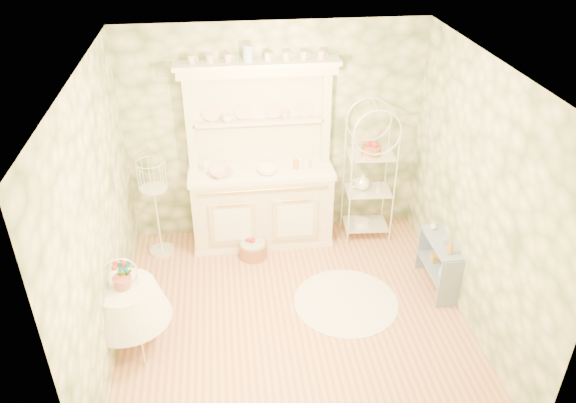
{
  "coord_description": "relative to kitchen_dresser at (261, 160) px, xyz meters",
  "views": [
    {
      "loc": [
        -0.62,
        -4.47,
        4.12
      ],
      "look_at": [
        0.0,
        0.5,
        1.15
      ],
      "focal_mm": 35.0,
      "sensor_mm": 36.0,
      "label": 1
    }
  ],
  "objects": [
    {
      "name": "floor",
      "position": [
        0.2,
        -1.52,
        -1.15
      ],
      "size": [
        3.6,
        3.6,
        0.0
      ],
      "primitive_type": "plane",
      "color": "tan",
      "rests_on": "ground"
    },
    {
      "name": "round_table",
      "position": [
        -1.45,
        -1.68,
        -0.75
      ],
      "size": [
        0.78,
        0.78,
        0.79
      ],
      "primitive_type": "cylinder",
      "rotation": [
        0.0,
        0.0,
        -0.09
      ],
      "color": "white",
      "rests_on": "floor"
    },
    {
      "name": "wall_back",
      "position": [
        0.2,
        0.28,
        0.21
      ],
      "size": [
        3.6,
        3.6,
        0.0
      ],
      "primitive_type": "plane",
      "color": "beige",
      "rests_on": "floor"
    },
    {
      "name": "bottle_glass",
      "position": [
        1.87,
        -0.94,
        -0.5
      ],
      "size": [
        0.09,
        0.09,
        0.09
      ],
      "primitive_type": "imported",
      "rotation": [
        0.0,
        0.0,
        0.38
      ],
      "color": "silver",
      "rests_on": "side_shelf"
    },
    {
      "name": "cafe_chair",
      "position": [
        -1.48,
        -1.82,
        -0.68
      ],
      "size": [
        0.51,
        0.51,
        0.94
      ],
      "primitive_type": "cube",
      "rotation": [
        0.0,
        0.0,
        0.23
      ],
      "color": "white",
      "rests_on": "floor"
    },
    {
      "name": "wall_front",
      "position": [
        0.2,
        -3.32,
        0.21
      ],
      "size": [
        3.6,
        3.6,
        0.0
      ],
      "primitive_type": "plane",
      "color": "beige",
      "rests_on": "floor"
    },
    {
      "name": "side_shelf",
      "position": [
        1.88,
        -1.19,
        -0.86
      ],
      "size": [
        0.29,
        0.67,
        0.56
      ],
      "primitive_type": "cube",
      "rotation": [
        0.0,
        0.0,
        -0.07
      ],
      "color": "#798BAB",
      "rests_on": "floor"
    },
    {
      "name": "bakers_rack",
      "position": [
        1.33,
        -0.04,
        -0.22
      ],
      "size": [
        0.6,
        0.45,
        1.85
      ],
      "primitive_type": "cube",
      "rotation": [
        0.0,
        0.0,
        -0.07
      ],
      "color": "white",
      "rests_on": "floor"
    },
    {
      "name": "kitchen_dresser",
      "position": [
        0.0,
        0.0,
        0.0
      ],
      "size": [
        1.87,
        0.61,
        2.29
      ],
      "primitive_type": "cube",
      "color": "#EFE4C9",
      "rests_on": "floor"
    },
    {
      "name": "bowl_floral",
      "position": [
        -0.48,
        -0.09,
        -0.13
      ],
      "size": [
        0.35,
        0.35,
        0.07
      ],
      "primitive_type": "imported",
      "rotation": [
        0.0,
        0.0,
        0.41
      ],
      "color": "white",
      "rests_on": "kitchen_dresser"
    },
    {
      "name": "floor_basket",
      "position": [
        -0.15,
        -0.36,
        -1.03
      ],
      "size": [
        0.43,
        0.43,
        0.22
      ],
      "primitive_type": "cylinder",
      "rotation": [
        0.0,
        0.0,
        0.31
      ],
      "color": "#A66940",
      "rests_on": "floor"
    },
    {
      "name": "bottle_amber",
      "position": [
        1.88,
        -1.41,
        -0.46
      ],
      "size": [
        0.08,
        0.08,
        0.17
      ],
      "primitive_type": "imported",
      "rotation": [
        0.0,
        0.0,
        0.12
      ],
      "color": "#AC8231",
      "rests_on": "side_shelf"
    },
    {
      "name": "bowl_white",
      "position": [
        0.07,
        -0.09,
        -0.13
      ],
      "size": [
        0.24,
        0.24,
        0.08
      ],
      "primitive_type": "imported",
      "rotation": [
        0.0,
        0.0,
        -0.01
      ],
      "color": "white",
      "rests_on": "kitchen_dresser"
    },
    {
      "name": "wall_right",
      "position": [
        2.0,
        -1.52,
        0.21
      ],
      "size": [
        3.6,
        3.6,
        0.0
      ],
      "primitive_type": "plane",
      "color": "beige",
      "rests_on": "floor"
    },
    {
      "name": "bottle_blue",
      "position": [
        1.88,
        -1.22,
        -0.49
      ],
      "size": [
        0.05,
        0.05,
        0.1
      ],
      "primitive_type": "imported",
      "rotation": [
        0.0,
        0.0,
        -0.11
      ],
      "color": "#98B6DD",
      "rests_on": "side_shelf"
    },
    {
      "name": "wall_left",
      "position": [
        -1.6,
        -1.52,
        0.21
      ],
      "size": [
        3.6,
        3.6,
        0.0
      ],
      "primitive_type": "plane",
      "color": "beige",
      "rests_on": "floor"
    },
    {
      "name": "cup_left",
      "position": [
        -0.37,
        0.16,
        0.47
      ],
      "size": [
        0.15,
        0.15,
        0.09
      ],
      "primitive_type": "imported",
      "rotation": [
        0.0,
        0.0,
        0.34
      ],
      "color": "white",
      "rests_on": "kitchen_dresser"
    },
    {
      "name": "birdcage_stand",
      "position": [
        -1.28,
        -0.12,
        -0.44
      ],
      "size": [
        0.37,
        0.37,
        1.42
      ],
      "primitive_type": "cube",
      "rotation": [
        0.0,
        0.0,
        0.12
      ],
      "color": "white",
      "rests_on": "floor"
    },
    {
      "name": "cup_right",
      "position": [
        0.32,
        0.16,
        0.47
      ],
      "size": [
        0.12,
        0.12,
        0.1
      ],
      "primitive_type": "imported",
      "rotation": [
        0.0,
        0.0,
        0.11
      ],
      "color": "white",
      "rests_on": "kitchen_dresser"
    },
    {
      "name": "ceiling",
      "position": [
        0.2,
        -1.52,
        1.56
      ],
      "size": [
        3.6,
        3.6,
        0.0
      ],
      "primitive_type": "plane",
      "color": "white",
      "rests_on": "floor"
    },
    {
      "name": "potted_geranium",
      "position": [
        -1.42,
        -1.65,
        -0.3
      ],
      "size": [
        0.17,
        0.14,
        0.29
      ],
      "primitive_type": "imported",
      "rotation": [
        0.0,
        0.0,
        0.24
      ],
      "color": "#3F7238",
      "rests_on": "round_table"
    },
    {
      "name": "lace_rug",
      "position": [
        0.81,
        -1.34,
        -1.14
      ],
      "size": [
        1.5,
        1.5,
        0.01
      ],
      "primitive_type": "cylinder",
      "rotation": [
        0.0,
        0.0,
        0.39
      ],
      "color": "white",
      "rests_on": "floor"
    }
  ]
}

